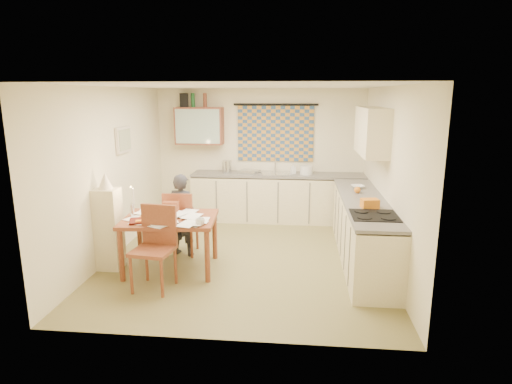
# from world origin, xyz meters

# --- Properties ---
(floor) EXTENTS (4.00, 4.50, 0.02)m
(floor) POSITION_xyz_m (0.00, 0.00, -0.01)
(floor) COLOR olive
(floor) RESTS_ON ground
(ceiling) EXTENTS (4.00, 4.50, 0.02)m
(ceiling) POSITION_xyz_m (0.00, 0.00, 2.51)
(ceiling) COLOR white
(ceiling) RESTS_ON floor
(wall_back) EXTENTS (4.00, 0.02, 2.50)m
(wall_back) POSITION_xyz_m (0.00, 2.26, 1.25)
(wall_back) COLOR #F2E8C0
(wall_back) RESTS_ON floor
(wall_front) EXTENTS (4.00, 0.02, 2.50)m
(wall_front) POSITION_xyz_m (0.00, -2.26, 1.25)
(wall_front) COLOR #F2E8C0
(wall_front) RESTS_ON floor
(wall_left) EXTENTS (0.02, 4.50, 2.50)m
(wall_left) POSITION_xyz_m (-2.01, 0.00, 1.25)
(wall_left) COLOR #F2E8C0
(wall_left) RESTS_ON floor
(wall_right) EXTENTS (0.02, 4.50, 2.50)m
(wall_right) POSITION_xyz_m (2.01, 0.00, 1.25)
(wall_right) COLOR #F2E8C0
(wall_right) RESTS_ON floor
(window_blind) EXTENTS (1.45, 0.03, 1.05)m
(window_blind) POSITION_xyz_m (0.30, 2.22, 1.65)
(window_blind) COLOR #2E4F7A
(window_blind) RESTS_ON wall_back
(curtain_rod) EXTENTS (1.60, 0.04, 0.04)m
(curtain_rod) POSITION_xyz_m (0.30, 2.20, 2.20)
(curtain_rod) COLOR black
(curtain_rod) RESTS_ON wall_back
(wall_cabinet) EXTENTS (0.90, 0.34, 0.70)m
(wall_cabinet) POSITION_xyz_m (-1.15, 2.08, 1.80)
(wall_cabinet) COLOR brown
(wall_cabinet) RESTS_ON wall_back
(wall_cabinet_glass) EXTENTS (0.84, 0.02, 0.64)m
(wall_cabinet_glass) POSITION_xyz_m (-1.15, 1.91, 1.80)
(wall_cabinet_glass) COLOR #99B2A5
(wall_cabinet_glass) RESTS_ON wall_back
(upper_cabinet_right) EXTENTS (0.34, 1.30, 0.70)m
(upper_cabinet_right) POSITION_xyz_m (1.83, 0.55, 1.85)
(upper_cabinet_right) COLOR beige
(upper_cabinet_right) RESTS_ON wall_right
(framed_print) EXTENTS (0.04, 0.50, 0.40)m
(framed_print) POSITION_xyz_m (-1.97, 0.40, 1.70)
(framed_print) COLOR beige
(framed_print) RESTS_ON wall_left
(print_canvas) EXTENTS (0.01, 0.42, 0.32)m
(print_canvas) POSITION_xyz_m (-1.95, 0.40, 1.70)
(print_canvas) COLOR beige
(print_canvas) RESTS_ON wall_left
(counter_back) EXTENTS (3.30, 0.62, 0.92)m
(counter_back) POSITION_xyz_m (0.39, 1.95, 0.45)
(counter_back) COLOR beige
(counter_back) RESTS_ON floor
(counter_right) EXTENTS (0.62, 2.95, 0.92)m
(counter_right) POSITION_xyz_m (1.70, 0.06, 0.45)
(counter_right) COLOR beige
(counter_right) RESTS_ON floor
(stove) EXTENTS (0.60, 0.60, 0.93)m
(stove) POSITION_xyz_m (1.70, -0.79, 0.46)
(stove) COLOR white
(stove) RESTS_ON floor
(sink) EXTENTS (0.62, 0.54, 0.10)m
(sink) POSITION_xyz_m (0.34, 1.95, 0.88)
(sink) COLOR silver
(sink) RESTS_ON counter_back
(tap) EXTENTS (0.04, 0.04, 0.28)m
(tap) POSITION_xyz_m (0.31, 2.13, 1.06)
(tap) COLOR silver
(tap) RESTS_ON counter_back
(dish_rack) EXTENTS (0.43, 0.40, 0.06)m
(dish_rack) POSITION_xyz_m (-0.18, 1.95, 0.95)
(dish_rack) COLOR silver
(dish_rack) RESTS_ON counter_back
(kettle) EXTENTS (0.24, 0.24, 0.24)m
(kettle) POSITION_xyz_m (-0.61, 1.95, 1.04)
(kettle) COLOR silver
(kettle) RESTS_ON counter_back
(mixing_bowl) EXTENTS (0.29, 0.29, 0.16)m
(mixing_bowl) POSITION_xyz_m (0.90, 1.95, 1.00)
(mixing_bowl) COLOR white
(mixing_bowl) RESTS_ON counter_back
(soap_bottle) EXTENTS (0.15, 0.15, 0.19)m
(soap_bottle) POSITION_xyz_m (0.65, 2.00, 1.02)
(soap_bottle) COLOR white
(soap_bottle) RESTS_ON counter_back
(bowl) EXTENTS (0.28, 0.28, 0.05)m
(bowl) POSITION_xyz_m (1.70, 0.79, 0.95)
(bowl) COLOR white
(bowl) RESTS_ON counter_right
(orange_bag) EXTENTS (0.24, 0.20, 0.12)m
(orange_bag) POSITION_xyz_m (1.70, -0.42, 0.98)
(orange_bag) COLOR orange
(orange_bag) RESTS_ON counter_right
(fruit_orange) EXTENTS (0.10, 0.10, 0.10)m
(fruit_orange) POSITION_xyz_m (1.65, 0.44, 0.97)
(fruit_orange) COLOR orange
(fruit_orange) RESTS_ON counter_right
(speaker) EXTENTS (0.21, 0.24, 0.26)m
(speaker) POSITION_xyz_m (-1.44, 2.08, 2.28)
(speaker) COLOR black
(speaker) RESTS_ON wall_cabinet
(bottle_green) EXTENTS (0.09, 0.09, 0.26)m
(bottle_green) POSITION_xyz_m (-1.26, 2.08, 2.28)
(bottle_green) COLOR #195926
(bottle_green) RESTS_ON wall_cabinet
(bottle_brown) EXTENTS (0.08, 0.08, 0.26)m
(bottle_brown) POSITION_xyz_m (-1.03, 2.08, 2.28)
(bottle_brown) COLOR brown
(bottle_brown) RESTS_ON wall_cabinet
(dining_table) EXTENTS (1.31, 1.03, 0.75)m
(dining_table) POSITION_xyz_m (-0.99, -0.56, 0.38)
(dining_table) COLOR brown
(dining_table) RESTS_ON floor
(chair_far) EXTENTS (0.45, 0.45, 0.98)m
(chair_far) POSITION_xyz_m (-1.00, 0.04, 0.30)
(chair_far) COLOR brown
(chair_far) RESTS_ON floor
(chair_near) EXTENTS (0.53, 0.53, 1.04)m
(chair_near) POSITION_xyz_m (-1.02, -1.17, 0.32)
(chair_near) COLOR brown
(chair_near) RESTS_ON floor
(person) EXTENTS (0.60, 0.51, 1.25)m
(person) POSITION_xyz_m (-0.97, 0.01, 0.63)
(person) COLOR black
(person) RESTS_ON floor
(shelf_stand) EXTENTS (0.32, 0.30, 1.14)m
(shelf_stand) POSITION_xyz_m (-1.84, -0.61, 0.57)
(shelf_stand) COLOR beige
(shelf_stand) RESTS_ON floor
(lampshade) EXTENTS (0.20, 0.20, 0.22)m
(lampshade) POSITION_xyz_m (-1.84, -0.61, 1.25)
(lampshade) COLOR beige
(lampshade) RESTS_ON shelf_stand
(letter_rack) EXTENTS (0.22, 0.10, 0.16)m
(letter_rack) POSITION_xyz_m (-1.04, -0.32, 0.83)
(letter_rack) COLOR brown
(letter_rack) RESTS_ON dining_table
(mug) EXTENTS (0.16, 0.16, 0.09)m
(mug) POSITION_xyz_m (-0.49, -0.87, 0.80)
(mug) COLOR white
(mug) RESTS_ON dining_table
(magazine) EXTENTS (0.38, 0.41, 0.03)m
(magazine) POSITION_xyz_m (-1.44, -0.84, 0.76)
(magazine) COLOR maroon
(magazine) RESTS_ON dining_table
(book) EXTENTS (0.23, 0.27, 0.02)m
(book) POSITION_xyz_m (-1.38, -0.67, 0.76)
(book) COLOR orange
(book) RESTS_ON dining_table
(orange_box) EXTENTS (0.14, 0.11, 0.04)m
(orange_box) POSITION_xyz_m (-1.28, -0.86, 0.77)
(orange_box) COLOR orange
(orange_box) RESTS_ON dining_table
(eyeglasses) EXTENTS (0.14, 0.09, 0.02)m
(eyeglasses) POSITION_xyz_m (-0.80, -0.87, 0.76)
(eyeglasses) COLOR black
(eyeglasses) RESTS_ON dining_table
(candle_holder) EXTENTS (0.07, 0.07, 0.18)m
(candle_holder) POSITION_xyz_m (-1.51, -0.57, 0.84)
(candle_holder) COLOR silver
(candle_holder) RESTS_ON dining_table
(candle) EXTENTS (0.03, 0.03, 0.22)m
(candle) POSITION_xyz_m (-1.48, -0.58, 1.04)
(candle) COLOR white
(candle) RESTS_ON dining_table
(candle_flame) EXTENTS (0.02, 0.02, 0.02)m
(candle_flame) POSITION_xyz_m (-1.51, -0.55, 1.16)
(candle_flame) COLOR #FFCC66
(candle_flame) RESTS_ON dining_table
(papers) EXTENTS (1.18, 1.00, 0.03)m
(papers) POSITION_xyz_m (-0.97, -0.64, 0.77)
(papers) COLOR white
(papers) RESTS_ON dining_table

